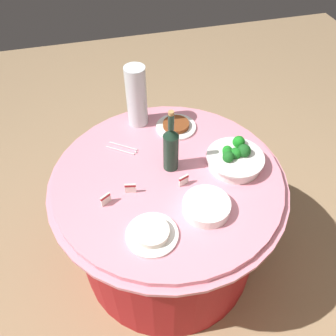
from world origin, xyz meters
name	(u,v)px	position (x,y,z in m)	size (l,w,h in m)	color
ground_plane	(168,254)	(0.00, 0.00, 0.00)	(6.00, 6.00, 0.00)	#9E7F5B
buffet_table	(168,219)	(0.00, 0.00, 0.38)	(1.16, 1.16, 0.74)	maroon
broccoli_bowl	(235,158)	(-0.33, 0.01, 0.78)	(0.28, 0.28, 0.12)	white
plate_stack	(206,206)	(-0.11, 0.24, 0.77)	(0.21, 0.21, 0.05)	white
wine_bottle	(171,147)	(-0.03, -0.05, 0.87)	(0.07, 0.07, 0.34)	#183123
decorative_fruit_vase	(137,98)	(0.06, -0.43, 0.90)	(0.11, 0.11, 0.34)	silver
serving_tongs	(123,148)	(0.18, -0.24, 0.74)	(0.16, 0.13, 0.01)	silver
food_plate_stir_fry	(176,126)	(-0.13, -0.33, 0.75)	(0.22, 0.22, 0.03)	white
food_plate_rice	(152,233)	(0.15, 0.31, 0.76)	(0.22, 0.22, 0.04)	white
label_placard_front	(130,188)	(0.19, 0.06, 0.77)	(0.05, 0.02, 0.05)	white
label_placard_mid	(184,180)	(-0.06, 0.07, 0.77)	(0.05, 0.02, 0.05)	white
label_placard_rear	(106,199)	(0.31, 0.09, 0.77)	(0.05, 0.03, 0.05)	white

